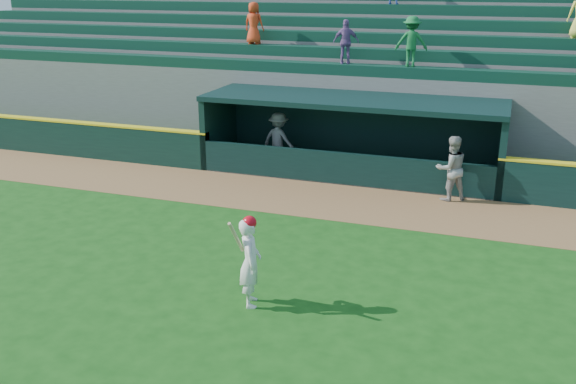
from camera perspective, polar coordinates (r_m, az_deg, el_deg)
name	(u,v)px	position (r m, az deg, el deg)	size (l,w,h in m)	color
ground	(264,271)	(13.95, -2.18, -7.06)	(120.00, 120.00, 0.00)	#154812
warning_track	(326,200)	(18.25, 3.42, -0.73)	(40.00, 3.00, 0.01)	brown
field_wall_left	(15,134)	(25.44, -23.06, 4.77)	(15.50, 0.30, 1.20)	black
wall_stripe_left	(13,117)	(25.32, -23.24, 6.15)	(15.50, 0.32, 0.06)	yellow
dugout_player_front	(451,168)	(18.57, 14.30, 2.05)	(0.90, 0.70, 1.86)	#9D9D98
dugout_player_inside	(279,139)	(21.40, -0.84, 4.71)	(1.16, 0.67, 1.80)	gray
dugout	(354,130)	(20.76, 5.86, 5.48)	(9.40, 2.80, 2.46)	#60615C
stands	(383,78)	(24.96, 8.46, 10.00)	(34.50, 6.32, 7.15)	slate
batter_at_plate	(250,261)	(12.26, -3.39, -6.11)	(0.64, 0.86, 1.84)	white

